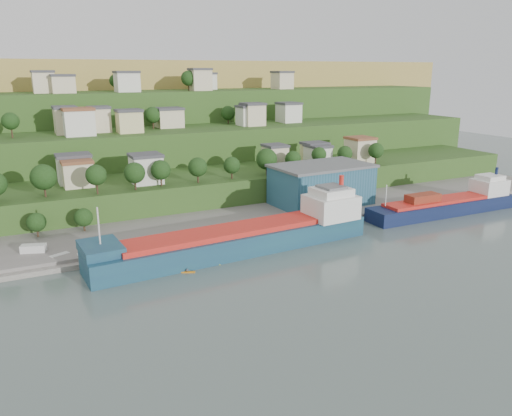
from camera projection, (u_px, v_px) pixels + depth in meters
ground at (263, 260)px, 118.79m from camera, size 500.00×500.00×0.00m
quay at (280, 219)px, 151.54m from camera, size 220.00×26.00×4.00m
pebble_beach at (6, 267)px, 114.18m from camera, size 40.00×18.00×2.40m
hillside at (118, 155)px, 264.34m from camera, size 360.00×210.24×96.00m
cargo_ship_near at (244, 239)px, 123.86m from camera, size 73.11×15.70×18.64m
cargo_ship_far at (448, 206)px, 156.81m from camera, size 54.19×9.81×14.69m
warehouse at (321, 184)px, 159.07m from camera, size 31.90×20.50×12.80m
caravan at (34, 250)px, 117.94m from camera, size 6.04×3.93×2.61m
dinghy at (60, 256)px, 116.48m from camera, size 4.73×3.26×0.89m
kayak_orange at (187, 271)px, 111.11m from camera, size 3.49×2.06×0.89m
kayak_yellow at (214, 264)px, 115.46m from camera, size 2.99×1.55×0.75m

